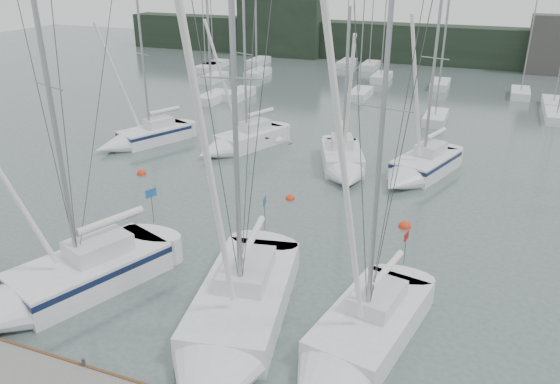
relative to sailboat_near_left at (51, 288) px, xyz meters
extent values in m
plane|color=#4A5A58|center=(6.24, 0.96, -0.65)|extent=(160.00, 160.00, 0.00)
cube|color=black|center=(6.24, 62.96, 1.85)|extent=(90.00, 4.00, 5.00)
cube|color=black|center=(-13.76, 60.96, 3.35)|extent=(12.00, 3.00, 8.00)
cube|color=silver|center=(-18.20, 49.39, -0.30)|extent=(1.80, 4.50, 0.90)
cylinder|color=gray|center=(-18.20, 48.89, 6.79)|extent=(0.12, 0.12, 13.29)
cube|color=silver|center=(21.57, 38.23, -0.30)|extent=(1.80, 4.50, 0.90)
cube|color=silver|center=(10.53, 47.81, -0.30)|extent=(1.80, 4.50, 0.90)
cylinder|color=gray|center=(10.53, 47.31, 5.77)|extent=(0.12, 0.12, 11.24)
cube|color=silver|center=(3.36, 40.26, -0.30)|extent=(1.80, 4.50, 0.90)
cylinder|color=gray|center=(3.36, 39.76, 5.63)|extent=(0.12, 0.12, 10.97)
cube|color=silver|center=(3.69, 49.32, -0.30)|extent=(1.80, 4.50, 0.90)
cylinder|color=gray|center=(3.69, 48.82, 5.49)|extent=(0.12, 0.12, 10.69)
cube|color=silver|center=(-2.47, 56.63, -0.30)|extent=(1.80, 4.50, 0.90)
cylinder|color=gray|center=(-2.47, 56.13, 4.48)|extent=(0.12, 0.12, 8.66)
cube|color=silver|center=(21.58, 42.98, -0.30)|extent=(1.80, 4.50, 0.90)
cube|color=silver|center=(18.73, 46.55, -0.30)|extent=(1.80, 4.50, 0.90)
cylinder|color=gray|center=(18.73, 46.05, 5.98)|extent=(0.12, 0.12, 11.66)
cube|color=silver|center=(-9.99, 33.35, -0.30)|extent=(1.80, 4.50, 0.90)
cylinder|color=gray|center=(-9.99, 32.85, 6.38)|extent=(0.12, 0.12, 12.48)
cube|color=silver|center=(-8.23, 35.63, -0.30)|extent=(1.80, 4.50, 0.90)
cylinder|color=gray|center=(-8.23, 35.13, 6.58)|extent=(0.12, 0.12, 12.87)
cube|color=silver|center=(11.70, 33.74, -0.30)|extent=(1.80, 4.50, 0.90)
cylinder|color=gray|center=(11.70, 33.24, 5.70)|extent=(0.12, 0.12, 11.12)
cube|color=silver|center=(-13.95, 53.73, -0.30)|extent=(1.80, 4.50, 0.90)
cylinder|color=gray|center=(-13.95, 53.23, 4.96)|extent=(0.12, 0.12, 9.63)
cube|color=silver|center=(0.77, 56.16, -0.30)|extent=(1.80, 4.50, 0.90)
cylinder|color=gray|center=(0.77, 55.66, 6.25)|extent=(0.12, 0.12, 12.21)
cube|color=silver|center=(-14.47, 41.79, -0.30)|extent=(1.80, 4.50, 0.90)
cylinder|color=gray|center=(-14.47, 41.29, 4.97)|extent=(0.12, 0.12, 9.64)
cube|color=silver|center=(-18.16, 47.21, -0.30)|extent=(1.80, 4.50, 0.90)
cylinder|color=gray|center=(-18.16, 46.71, 6.23)|extent=(0.12, 0.12, 12.17)
cube|color=silver|center=(-10.75, 46.21, -0.30)|extent=(1.80, 4.50, 0.90)
cylinder|color=gray|center=(-10.75, 45.71, 6.73)|extent=(0.12, 0.12, 13.17)
cube|color=silver|center=(0.65, 1.68, -0.16)|extent=(5.35, 7.26, 1.65)
cube|color=silver|center=(0.85, 2.19, 1.05)|extent=(2.58, 3.08, 0.77)
cylinder|color=gray|center=(0.48, 1.24, 7.03)|extent=(0.20, 0.20, 12.73)
cylinder|color=white|center=(1.13, 2.90, 2.04)|extent=(1.45, 3.10, 0.31)
cube|color=#0F1A39|center=(0.65, 1.68, 0.39)|extent=(5.37, 7.29, 0.27)
cube|color=#1B5499|center=(1.92, 4.93, 2.64)|extent=(0.23, 0.56, 0.40)
cube|color=silver|center=(7.82, 2.40, -0.18)|extent=(4.73, 8.13, 1.57)
cube|color=silver|center=(7.72, 2.91, 0.97)|extent=(2.39, 3.35, 0.73)
cylinder|color=gray|center=(7.92, 1.86, 7.62)|extent=(0.19, 0.19, 14.03)
cylinder|color=white|center=(7.53, 3.90, 1.91)|extent=(0.99, 3.72, 0.29)
cube|color=#1B5499|center=(7.05, 6.35, 2.48)|extent=(0.13, 0.56, 0.38)
cube|color=silver|center=(12.98, 2.70, -0.23)|extent=(3.92, 6.49, 1.42)
cube|color=silver|center=(13.07, 3.16, 0.81)|extent=(1.99, 2.68, 0.66)
cylinder|color=gray|center=(12.90, 2.27, 7.07)|extent=(0.17, 0.17, 13.17)
cylinder|color=white|center=(13.21, 3.89, 1.66)|extent=(0.82, 2.96, 0.26)
cube|color=maroon|center=(13.58, 5.86, 2.18)|extent=(0.12, 0.51, 0.34)
cube|color=silver|center=(-8.14, 20.04, -0.23)|extent=(4.41, 5.86, 1.42)
cone|color=silver|center=(-9.75, 16.57, -0.23)|extent=(3.12, 3.08, 2.37)
cube|color=silver|center=(-7.94, 20.47, 0.82)|extent=(2.09, 2.50, 0.66)
cylinder|color=gray|center=(-8.30, 19.70, 5.21)|extent=(0.17, 0.17, 9.45)
cylinder|color=white|center=(-7.69, 21.02, 1.67)|extent=(1.34, 2.49, 0.27)
cube|color=#0F1A39|center=(-8.14, 20.04, 0.25)|extent=(4.44, 5.89, 0.24)
cube|color=silver|center=(-0.71, 21.85, -0.21)|extent=(4.36, 5.98, 1.50)
cone|color=silver|center=(-2.18, 18.25, -0.21)|extent=(3.19, 3.10, 2.49)
cube|color=silver|center=(-0.52, 22.31, 0.89)|extent=(2.09, 2.53, 0.70)
cylinder|color=gray|center=(-0.86, 21.49, 5.39)|extent=(0.18, 0.18, 9.69)
cylinder|color=white|center=(-0.30, 22.86, 1.79)|extent=(1.26, 2.57, 0.28)
cube|color=silver|center=(7.03, 20.03, -0.17)|extent=(4.16, 5.59, 1.60)
cone|color=silver|center=(8.29, 16.69, -0.17)|extent=(3.15, 2.91, 2.56)
cube|color=silver|center=(6.84, 20.53, 1.00)|extent=(2.02, 2.37, 0.75)
cylinder|color=gray|center=(7.16, 19.70, 5.29)|extent=(0.19, 0.19, 9.33)
cylinder|color=white|center=(6.68, 20.97, 1.96)|extent=(1.14, 2.39, 0.30)
cube|color=silver|center=(12.55, 20.95, -0.20)|extent=(4.22, 5.94, 1.53)
cone|color=silver|center=(11.34, 17.31, -0.20)|extent=(3.24, 3.02, 2.65)
cube|color=silver|center=(12.71, 21.43, 0.93)|extent=(2.06, 2.50, 0.71)
cylinder|color=gray|center=(12.43, 20.58, 5.95)|extent=(0.18, 0.18, 10.75)
cylinder|color=white|center=(12.89, 21.97, 1.84)|extent=(1.10, 2.58, 0.29)
cube|color=#0F1A39|center=(12.55, 20.95, 0.31)|extent=(4.24, 5.96, 0.25)
sphere|color=red|center=(5.62, 13.60, -0.65)|extent=(0.55, 0.55, 0.55)
sphere|color=red|center=(12.66, 12.39, -0.65)|extent=(0.67, 0.67, 0.67)
sphere|color=red|center=(-5.10, 13.80, -0.65)|extent=(0.64, 0.64, 0.64)
ellipsoid|color=silver|center=(9.72, 1.35, 7.23)|extent=(0.32, 0.47, 0.19)
cube|color=#95979D|center=(9.46, 1.43, 7.25)|extent=(0.45, 0.25, 0.11)
cube|color=#95979D|center=(9.98, 1.28, 7.25)|extent=(0.45, 0.25, 0.11)
camera|label=1|loc=(16.00, -14.47, 12.75)|focal=35.00mm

